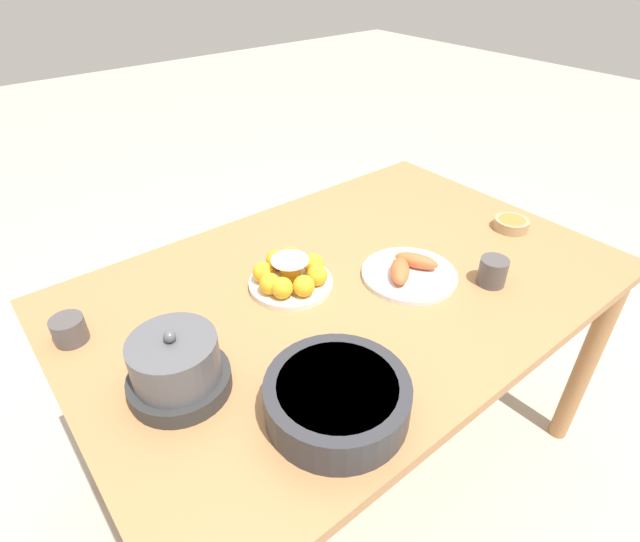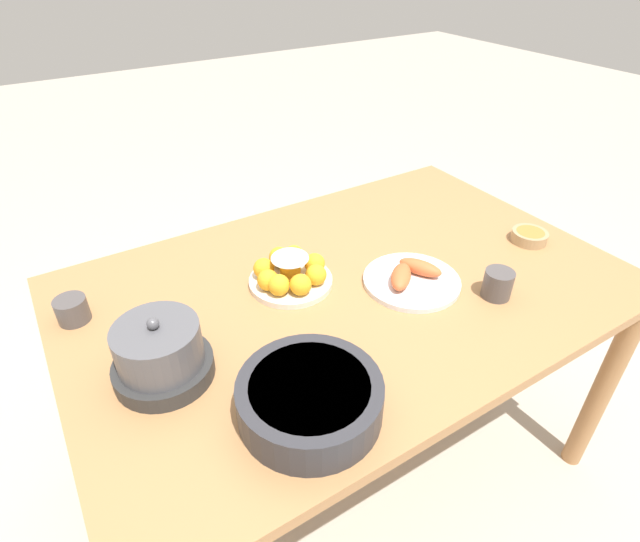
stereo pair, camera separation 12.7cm
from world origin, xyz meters
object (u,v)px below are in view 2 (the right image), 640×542
object	(u,v)px
seafood_platter	(411,278)
cup_far	(498,284)
cake_plate	(290,273)
sauce_bowl	(529,236)
dining_table	(348,310)
serving_bowl	(310,398)
cup_near	(72,310)
warming_pot	(161,354)

from	to	relation	value
seafood_platter	cup_far	world-z (taller)	cup_far
cake_plate	sauce_bowl	xyz separation A→B (m)	(-0.70, 0.18, -0.02)
cake_plate	sauce_bowl	size ratio (longest dim) A/B	2.11
sauce_bowl	cup_far	size ratio (longest dim) A/B	1.41
cake_plate	seafood_platter	world-z (taller)	cake_plate
dining_table	cake_plate	world-z (taller)	cake_plate
serving_bowl	cup_near	distance (m)	0.62
serving_bowl	dining_table	bearing A→B (deg)	-134.63
dining_table	cup_near	distance (m)	0.68
cup_near	cup_far	xyz separation A→B (m)	(-0.91, 0.46, 0.01)
serving_bowl	cup_far	xyz separation A→B (m)	(-0.58, -0.07, -0.01)
dining_table	seafood_platter	bearing A→B (deg)	148.96
seafood_platter	cup_near	xyz separation A→B (m)	(0.77, -0.30, 0.01)
cake_plate	serving_bowl	xyz separation A→B (m)	(0.17, 0.38, 0.01)
sauce_bowl	seafood_platter	distance (m)	0.43
cup_near	cup_far	world-z (taller)	cup_far
cup_far	warming_pot	xyz separation A→B (m)	(0.79, -0.17, 0.02)
dining_table	cup_far	size ratio (longest dim) A/B	19.55
cup_far	warming_pot	world-z (taller)	warming_pot
dining_table	sauce_bowl	size ratio (longest dim) A/B	13.88
cup_far	seafood_platter	bearing A→B (deg)	-46.46
dining_table	seafood_platter	size ratio (longest dim) A/B	5.66
serving_bowl	seafood_platter	xyz separation A→B (m)	(-0.44, -0.22, -0.03)
dining_table	cup_near	world-z (taller)	cup_near
serving_bowl	warming_pot	xyz separation A→B (m)	(0.20, -0.24, 0.02)
cake_plate	warming_pot	distance (m)	0.40
seafood_platter	cup_far	bearing A→B (deg)	133.54
serving_bowl	sauce_bowl	world-z (taller)	serving_bowl
dining_table	seafood_platter	xyz separation A→B (m)	(-0.14, 0.08, 0.11)
sauce_bowl	warming_pot	xyz separation A→B (m)	(1.07, -0.04, 0.04)
cake_plate	serving_bowl	distance (m)	0.42
sauce_bowl	warming_pot	world-z (taller)	warming_pot
sauce_bowl	cup_near	world-z (taller)	cup_near
dining_table	cup_far	xyz separation A→B (m)	(-0.28, 0.24, 0.13)
cup_far	warming_pot	distance (m)	0.81
dining_table	cup_near	size ratio (longest dim) A/B	19.41
cake_plate	seafood_platter	distance (m)	0.31
seafood_platter	dining_table	bearing A→B (deg)	-31.04
serving_bowl	seafood_platter	distance (m)	0.49
sauce_bowl	cup_near	size ratio (longest dim) A/B	1.40
dining_table	serving_bowl	bearing A→B (deg)	45.37
dining_table	warming_pot	xyz separation A→B (m)	(0.50, 0.06, 0.15)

